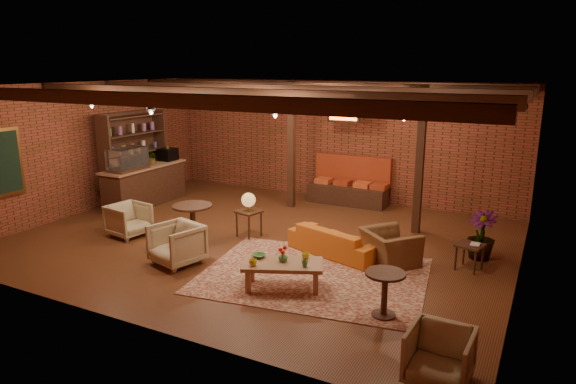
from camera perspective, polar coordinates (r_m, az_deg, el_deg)
The scene contains 29 objects.
floor at distance 10.95m, azimuth -3.05°, elevation -5.25°, with size 10.00×10.00×0.00m, color #3A1D0E.
ceiling at distance 10.35m, azimuth -3.28°, elevation 11.72°, with size 10.00×8.00×0.02m, color black.
wall_back at distance 14.07m, azimuth 5.19°, elevation 5.75°, with size 10.00×0.02×3.20m, color brown.
wall_front at distance 7.47m, azimuth -18.97°, elevation -2.37°, with size 10.00×0.02×3.20m, color brown.
wall_left at distance 13.74m, azimuth -21.49°, elevation 4.63°, with size 0.02×8.00×3.20m, color brown.
wall_right at distance 9.12m, azimuth 25.01°, elevation -0.06°, with size 0.02×8.00×3.20m, color brown.
ceiling_beams at distance 10.35m, azimuth -3.27°, elevation 11.06°, with size 9.80×6.40×0.22m, color black, non-canonical shape.
ceiling_pipe at distance 11.77m, azimuth 0.78°, elevation 10.31°, with size 0.12×0.12×9.60m, color black.
post_left at distance 13.06m, azimuth 0.38°, elevation 5.16°, with size 0.16×0.16×3.20m, color black.
post_right at distance 11.35m, azimuth 14.45°, elevation 3.37°, with size 0.16×0.16×3.20m, color black.
service_counter at distance 13.92m, azimuth -15.67°, elevation 1.84°, with size 0.80×2.50×1.60m, color black, non-canonical shape.
plant_counter at distance 13.92m, azimuth -14.92°, elevation 3.65°, with size 0.35×0.39×0.30m, color #337F33.
shelving_hutch at distance 14.19m, azimuth -16.68°, elevation 3.64°, with size 0.52×2.00×2.40m, color black, non-canonical shape.
chalkboard_menu at distance 12.32m, azimuth -29.27°, elevation 2.82°, with size 0.08×0.96×1.46m, color black.
banquette at distance 13.65m, azimuth 6.69°, elevation 0.75°, with size 2.10×0.70×1.00m, color #993319, non-canonical shape.
service_sign at distance 12.93m, azimuth 6.20°, elevation 8.34°, with size 0.86×0.06×0.30m, color #FF6019.
ceiling_spotlights at distance 10.37m, azimuth -3.26°, elevation 9.84°, with size 6.40×4.40×0.28m, color black, non-canonical shape.
rug at distance 9.15m, azimuth 2.87°, elevation -9.20°, with size 3.84×2.94×0.01m, color maroon.
sofa at distance 10.05m, azimuth 5.33°, elevation -5.41°, with size 1.91×0.75×0.56m, color #C3601B.
coffee_table at distance 8.52m, azimuth -0.68°, elevation -8.14°, with size 1.46×1.13×0.70m.
side_table_lamp at distance 10.95m, azimuth -4.40°, elevation -1.26°, with size 0.55×0.55×0.96m.
round_table_left at distance 10.64m, azimuth -10.54°, elevation -2.83°, with size 0.81×0.81×0.84m.
armchair_a at distance 11.56m, azimuth -17.29°, elevation -2.82°, with size 0.75×0.71×0.78m, color beige.
armchair_b at distance 9.73m, azimuth -12.26°, elevation -5.48°, with size 0.81×0.76×0.84m, color beige.
armchair_right at distance 9.70m, azimuth 11.27°, elevation -5.44°, with size 0.97×0.63×0.85m, color brown.
side_table_book at distance 9.78m, azimuth 19.59°, elevation -5.69°, with size 0.53×0.53×0.51m.
round_table_right at distance 7.71m, azimuth 10.70°, elevation -10.34°, with size 0.59×0.59×0.69m.
armchair_far at distance 6.44m, azimuth 16.48°, elevation -16.87°, with size 0.71×0.67×0.73m, color beige.
plant_tall at distance 10.16m, azimuth 21.13°, elevation 0.49°, with size 1.57×1.57×2.80m, color #4C7F4C.
Camera 1 is at (5.28, -8.89, 3.61)m, focal length 32.00 mm.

